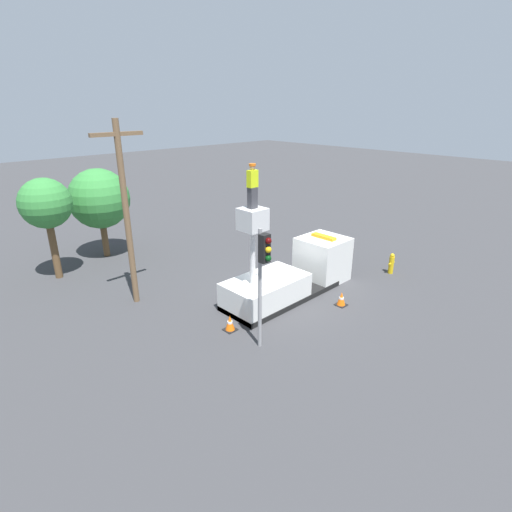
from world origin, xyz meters
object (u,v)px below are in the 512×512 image
object	(u,v)px
bucket_truck	(293,275)
traffic_light_pole	(263,266)
tree_right_bg	(99,199)
traffic_cone_rear	(230,323)
traffic_cone_curbside	(341,299)
worker	(252,186)
utility_pole	(126,210)
tree_left_bg	(46,205)
fire_hydrant	(391,264)

from	to	relation	value
bucket_truck	traffic_light_pole	distance (m)	5.38
tree_right_bg	traffic_cone_rear	bearing A→B (deg)	-90.71
traffic_cone_curbside	worker	bearing A→B (deg)	143.53
worker	utility_pole	world-z (taller)	utility_pole
bucket_truck	traffic_light_pole	xyz separation A→B (m)	(-4.26, -2.28, 2.35)
bucket_truck	tree_right_bg	size ratio (longest dim) A/B	1.38
traffic_cone_rear	tree_right_bg	world-z (taller)	tree_right_bg
worker	traffic_light_pole	distance (m)	3.59
tree_left_bg	tree_right_bg	xyz separation A→B (m)	(3.20, 1.32, -0.45)
traffic_cone_curbside	bucket_truck	bearing A→B (deg)	104.58
bucket_truck	fire_hydrant	xyz separation A→B (m)	(5.55, -2.09, -0.35)
fire_hydrant	tree_right_bg	size ratio (longest dim) A/B	0.22
traffic_cone_curbside	tree_left_bg	distance (m)	14.87
traffic_light_pole	tree_left_bg	bearing A→B (deg)	104.78
utility_pole	worker	bearing A→B (deg)	-53.75
traffic_cone_curbside	traffic_cone_rear	bearing A→B (deg)	159.49
traffic_cone_curbside	utility_pole	xyz separation A→B (m)	(-6.42, 6.76, 4.00)
bucket_truck	tree_right_bg	bearing A→B (deg)	111.02
tree_right_bg	worker	bearing A→B (deg)	-81.64
worker	traffic_cone_curbside	xyz separation A→B (m)	(3.21, -2.38, -5.18)
traffic_light_pole	fire_hydrant	world-z (taller)	traffic_light_pole
fire_hydrant	tree_right_bg	distance (m)	16.53
traffic_light_pole	traffic_cone_curbside	xyz separation A→B (m)	(4.88, -0.10, -2.95)
bucket_truck	traffic_cone_curbside	distance (m)	2.53
worker	traffic_cone_rear	size ratio (longest dim) A/B	2.68
traffic_light_pole	fire_hydrant	size ratio (longest dim) A/B	4.09
fire_hydrant	traffic_cone_curbside	distance (m)	4.95
traffic_light_pole	traffic_cone_curbside	world-z (taller)	traffic_light_pole
tree_right_bg	utility_pole	bearing A→B (deg)	-103.73
worker	fire_hydrant	bearing A→B (deg)	-14.41
worker	fire_hydrant	world-z (taller)	worker
bucket_truck	traffic_cone_rear	distance (m)	4.42
utility_pole	traffic_cone_rear	bearing A→B (deg)	-73.39
fire_hydrant	utility_pole	size ratio (longest dim) A/B	0.14
worker	tree_right_bg	distance (m)	11.24
bucket_truck	fire_hydrant	size ratio (longest dim) A/B	6.32
traffic_light_pole	traffic_cone_rear	xyz separation A→B (m)	(-0.08, 1.76, -2.95)
traffic_cone_rear	traffic_light_pole	bearing A→B (deg)	-87.29
fire_hydrant	traffic_cone_curbside	bearing A→B (deg)	-176.71
fire_hydrant	tree_right_bg	bearing A→B (deg)	126.82
worker	traffic_light_pole	size ratio (longest dim) A/B	0.38
bucket_truck	worker	bearing A→B (deg)	180.00
utility_pole	bucket_truck	bearing A→B (deg)	-37.02
traffic_light_pole	traffic_cone_rear	distance (m)	3.43
tree_left_bg	utility_pole	xyz separation A→B (m)	(1.60, -5.24, 0.42)
traffic_cone_curbside	utility_pole	bearing A→B (deg)	133.56
bucket_truck	traffic_cone_rear	size ratio (longest dim) A/B	10.86
traffic_cone_curbside	tree_left_bg	bearing A→B (deg)	123.76
traffic_cone_rear	tree_right_bg	xyz separation A→B (m)	(0.14, 11.46, 3.12)
traffic_cone_rear	worker	bearing A→B (deg)	16.56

